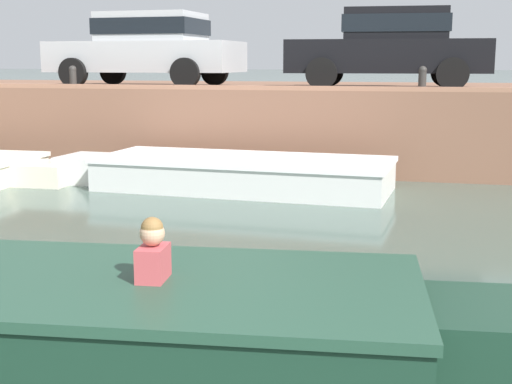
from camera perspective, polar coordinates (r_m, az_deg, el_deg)
ground_plane at (r=7.13m, az=5.86°, el=-6.97°), size 400.00×400.00×0.00m
far_quay_wall at (r=16.02m, az=10.31°, el=5.48°), size 60.00×6.00×1.60m
far_wall_coping at (r=13.10m, az=9.70°, el=8.14°), size 60.00×0.24×0.08m
boat_moored_central_white at (r=12.03m, az=-2.09°, el=1.53°), size 5.92×2.21×0.55m
motorboat_passing at (r=5.74m, az=-13.73°, el=-8.94°), size 7.05×2.54×0.98m
car_leftmost_silver at (r=15.74m, az=-8.61°, el=11.46°), size 4.09×2.11×1.54m
car_left_inner_black at (r=14.63m, az=10.68°, el=11.49°), size 3.98×2.10×1.54m
mooring_bollard_west at (r=14.90m, az=-14.44°, el=8.98°), size 0.15×0.15×0.45m
mooring_bollard_mid at (r=13.19m, az=13.17°, el=8.90°), size 0.15×0.15×0.45m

